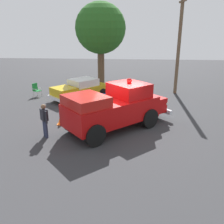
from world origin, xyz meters
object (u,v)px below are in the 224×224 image
at_px(utility_pole, 179,44).
at_px(traffic_cone, 61,119).
at_px(lawn_chair_by_car, 36,89).
at_px(spectator_seated, 115,97).
at_px(lawn_chair_near_truck, 117,99).
at_px(lawn_chair_spare, 103,100).
at_px(spectator_standing, 44,118).
at_px(vintage_fire_truck, 116,107).
at_px(classic_hot_rod, 80,89).
at_px(oak_tree_distant, 100,29).

relative_size(utility_pole, traffic_cone, 11.81).
distance_m(lawn_chair_by_car, spectator_seated, 6.73).
xyz_separation_m(lawn_chair_near_truck, spectator_seated, (0.10, -0.08, 0.11)).
xyz_separation_m(lawn_chair_by_car, lawn_chair_spare, (-5.56, 2.68, 0.00)).
height_order(spectator_seated, spectator_standing, spectator_standing).
xyz_separation_m(vintage_fire_truck, classic_hot_rod, (3.03, -5.55, -0.45)).
xyz_separation_m(lawn_chair_spare, utility_pole, (-5.38, -4.49, 3.31)).
bearing_deg(spectator_seated, oak_tree_distant, -74.83).
distance_m(classic_hot_rod, spectator_seated, 3.39).
relative_size(oak_tree_distant, traffic_cone, 11.35).
height_order(oak_tree_distant, utility_pole, utility_pole).
xyz_separation_m(classic_hot_rod, oak_tree_distant, (-1.08, -4.36, 4.24)).
xyz_separation_m(lawn_chair_by_car, spectator_standing, (-3.23, 7.25, 0.37)).
height_order(spectator_standing, utility_pole, utility_pole).
bearing_deg(classic_hot_rod, lawn_chair_by_car, -6.13).
bearing_deg(oak_tree_distant, lawn_chair_spare, 98.10).
height_order(lawn_chair_spare, spectator_standing, spectator_standing).
bearing_deg(utility_pole, lawn_chair_by_car, 9.43).
height_order(lawn_chair_by_car, traffic_cone, lawn_chair_by_car).
bearing_deg(spectator_standing, lawn_chair_spare, -117.00).
bearing_deg(traffic_cone, utility_pole, -135.12).
bearing_deg(spectator_standing, traffic_cone, -99.71).
bearing_deg(oak_tree_distant, utility_pole, 161.08).
distance_m(lawn_chair_spare, spectator_seated, 0.85).
xyz_separation_m(lawn_chair_near_truck, spectator_standing, (3.19, 4.86, 0.37)).
height_order(vintage_fire_truck, traffic_cone, vintage_fire_truck).
xyz_separation_m(lawn_chair_by_car, oak_tree_distant, (-4.61, -3.99, 4.40)).
xyz_separation_m(vintage_fire_truck, lawn_chair_near_truck, (0.14, -3.53, -0.61)).
xyz_separation_m(classic_hot_rod, lawn_chair_near_truck, (-2.89, 2.01, -0.16)).
xyz_separation_m(lawn_chair_by_car, utility_pole, (-10.94, -1.82, 3.31)).
bearing_deg(vintage_fire_truck, lawn_chair_by_car, -42.07).
bearing_deg(oak_tree_distant, traffic_cone, 83.45).
xyz_separation_m(vintage_fire_truck, utility_pole, (-4.37, -7.74, 2.70)).
height_order(utility_pole, traffic_cone, utility_pole).
xyz_separation_m(vintage_fire_truck, oak_tree_distant, (1.95, -9.91, 3.79)).
distance_m(lawn_chair_near_truck, spectator_seated, 0.17).
distance_m(classic_hot_rod, traffic_cone, 5.22).
bearing_deg(utility_pole, traffic_cone, 44.88).
bearing_deg(lawn_chair_near_truck, lawn_chair_by_car, -20.45).
xyz_separation_m(classic_hot_rod, spectator_standing, (0.30, 6.87, 0.22)).
bearing_deg(lawn_chair_spare, lawn_chair_by_car, -25.71).
xyz_separation_m(lawn_chair_near_truck, oak_tree_distant, (1.81, -6.38, 4.40)).
bearing_deg(vintage_fire_truck, traffic_cone, -6.49).
relative_size(spectator_standing, utility_pole, 0.22).
bearing_deg(vintage_fire_truck, lawn_chair_spare, -72.80).
height_order(vintage_fire_truck, spectator_standing, vintage_fire_truck).
relative_size(oak_tree_distant, utility_pole, 0.96).
relative_size(spectator_standing, oak_tree_distant, 0.23).
relative_size(vintage_fire_truck, oak_tree_distant, 0.81).
relative_size(classic_hot_rod, spectator_seated, 3.48).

